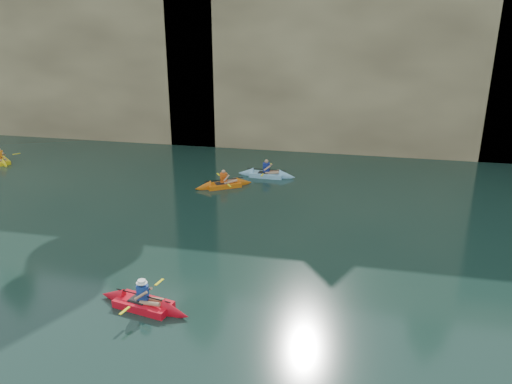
# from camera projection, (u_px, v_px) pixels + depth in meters

# --- Properties ---
(cliff) EXTENTS (70.00, 16.00, 12.00)m
(cliff) POSITION_uv_depth(u_px,v_px,m) (337.00, 44.00, 36.80)
(cliff) COLOR tan
(cliff) RESTS_ON ground
(cliff_slab_west) EXTENTS (26.00, 2.40, 10.56)m
(cliff_slab_west) POSITION_uv_depth(u_px,v_px,m) (36.00, 58.00, 34.22)
(cliff_slab_west) COLOR tan
(cliff_slab_west) RESTS_ON ground
(cliff_slab_center) EXTENTS (24.00, 2.40, 11.40)m
(cliff_slab_center) POSITION_uv_depth(u_px,v_px,m) (363.00, 58.00, 29.70)
(cliff_slab_center) COLOR tan
(cliff_slab_center) RESTS_ON ground
(sea_cave_west) EXTENTS (4.50, 1.00, 4.00)m
(sea_cave_west) POSITION_uv_depth(u_px,v_px,m) (63.00, 108.00, 34.34)
(sea_cave_west) COLOR black
(sea_cave_west) RESTS_ON ground
(sea_cave_center) EXTENTS (3.50, 1.00, 3.20)m
(sea_cave_center) POSITION_uv_depth(u_px,v_px,m) (262.00, 123.00, 31.69)
(sea_cave_center) COLOR black
(sea_cave_center) RESTS_ON ground
(sea_cave_east) EXTENTS (5.00, 1.00, 4.50)m
(sea_cave_east) POSITION_uv_depth(u_px,v_px,m) (500.00, 123.00, 28.68)
(sea_cave_east) COLOR black
(sea_cave_east) RESTS_ON ground
(main_kayaker) EXTENTS (3.17, 2.09, 1.14)m
(main_kayaker) POSITION_uv_depth(u_px,v_px,m) (144.00, 303.00, 14.72)
(main_kayaker) COLOR red
(main_kayaker) RESTS_ON ground
(kayaker_orange) EXTENTS (2.87, 2.19, 1.13)m
(kayaker_orange) POSITION_uv_depth(u_px,v_px,m) (224.00, 184.00, 24.90)
(kayaker_orange) COLOR #DB610D
(kayaker_orange) RESTS_ON ground
(kayaker_yellow) EXTENTS (2.50, 2.20, 1.10)m
(kayaker_yellow) POSITION_uv_depth(u_px,v_px,m) (1.00, 161.00, 28.92)
(kayaker_yellow) COLOR yellow
(kayaker_yellow) RESTS_ON ground
(kayaker_ltblue_mid) EXTENTS (3.12, 2.34, 1.18)m
(kayaker_ltblue_mid) POSITION_uv_depth(u_px,v_px,m) (266.00, 174.00, 26.46)
(kayaker_ltblue_mid) COLOR #8BC4E9
(kayaker_ltblue_mid) RESTS_ON ground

